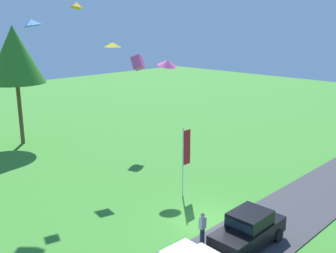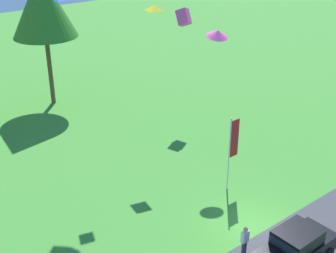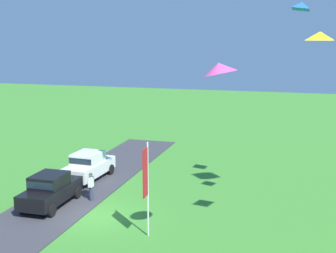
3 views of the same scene
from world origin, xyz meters
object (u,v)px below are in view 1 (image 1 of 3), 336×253
at_px(car_sedan_near_entrance, 249,228).
at_px(kite_box_topmost, 138,63).
at_px(flag_banner, 185,152).
at_px(kite_diamond_high_right, 113,45).
at_px(person_beside_suv, 202,228).
at_px(kite_diamond_high_left, 31,23).
at_px(kite_diamond_over_trees, 77,5).
at_px(tree_lone_near, 15,55).
at_px(kite_delta_mid_center, 167,63).

xyz_separation_m(car_sedan_near_entrance, kite_box_topmost, (7.69, 17.12, 6.50)).
relative_size(flag_banner, kite_diamond_high_right, 4.74).
relative_size(person_beside_suv, kite_diamond_high_left, 1.65).
distance_m(car_sedan_near_entrance, kite_diamond_over_trees, 18.72).
height_order(tree_lone_near, kite_diamond_over_trees, kite_diamond_over_trees).
relative_size(kite_box_topmost, kite_delta_mid_center, 0.87).
xyz_separation_m(tree_lone_near, kite_box_topmost, (7.57, -7.93, -0.66)).
bearing_deg(kite_diamond_high_right, car_sedan_near_entrance, -100.08).
bearing_deg(kite_delta_mid_center, kite_box_topmost, 65.08).
bearing_deg(tree_lone_near, kite_delta_mid_center, -73.71).
xyz_separation_m(kite_diamond_over_trees, kite_box_topmost, (7.25, 2.06, -4.60)).
height_order(flag_banner, kite_diamond_over_trees, kite_diamond_over_trees).
height_order(tree_lone_near, kite_delta_mid_center, tree_lone_near).
xyz_separation_m(kite_diamond_over_trees, kite_delta_mid_center, (4.03, -4.88, -3.94)).
height_order(person_beside_suv, kite_diamond_over_trees, kite_diamond_over_trees).
bearing_deg(flag_banner, kite_diamond_high_right, 89.76).
xyz_separation_m(kite_diamond_high_left, kite_diamond_high_right, (6.54, 0.83, -1.55)).
xyz_separation_m(tree_lone_near, flag_banner, (2.30, -18.55, -5.28)).
distance_m(flag_banner, kite_diamond_high_left, 12.20).
distance_m(flag_banner, kite_diamond_high_right, 9.76).
xyz_separation_m(flag_banner, kite_diamond_over_trees, (-1.98, 8.56, 9.23)).
bearing_deg(flag_banner, person_beside_suv, -129.24).
bearing_deg(kite_diamond_high_left, person_beside_suv, -76.45).
distance_m(flag_banner, kite_delta_mid_center, 6.76).
bearing_deg(kite_delta_mid_center, kite_diamond_over_trees, 129.53).
relative_size(person_beside_suv, tree_lone_near, 0.16).
xyz_separation_m(tree_lone_near, kite_delta_mid_center, (4.34, -14.87, 0.00)).
bearing_deg(car_sedan_near_entrance, kite_diamond_over_trees, 88.31).
bearing_deg(tree_lone_near, kite_box_topmost, -46.35).
relative_size(flag_banner, kite_diamond_high_left, 4.46).
bearing_deg(kite_diamond_high_right, kite_diamond_over_trees, 147.64).
bearing_deg(kite_diamond_high_left, car_sedan_near_entrance, -72.49).
xyz_separation_m(kite_diamond_high_left, kite_delta_mid_center, (8.56, -2.78, -2.75)).
relative_size(car_sedan_near_entrance, kite_diamond_over_trees, 5.93).
distance_m(car_sedan_near_entrance, flag_banner, 7.18).
distance_m(car_sedan_near_entrance, kite_box_topmost, 19.86).
distance_m(kite_diamond_over_trees, kite_box_topmost, 8.83).
bearing_deg(kite_diamond_high_left, kite_diamond_over_trees, 24.91).
bearing_deg(tree_lone_near, flag_banner, -82.94).
bearing_deg(kite_diamond_high_left, tree_lone_near, 70.80).
bearing_deg(kite_box_topmost, person_beside_suv, -120.72).
height_order(kite_delta_mid_center, kite_diamond_high_right, kite_diamond_high_right).
height_order(person_beside_suv, kite_diamond_high_left, kite_diamond_high_left).
distance_m(person_beside_suv, kite_diamond_high_right, 15.20).
distance_m(person_beside_suv, flag_banner, 6.38).
relative_size(tree_lone_near, kite_diamond_over_trees, 14.49).
bearing_deg(flag_banner, tree_lone_near, 97.06).
xyz_separation_m(tree_lone_near, kite_diamond_over_trees, (0.32, -9.99, 3.94)).
bearing_deg(car_sedan_near_entrance, kite_delta_mid_center, 66.30).
relative_size(kite_diamond_over_trees, kite_box_topmost, 0.64).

